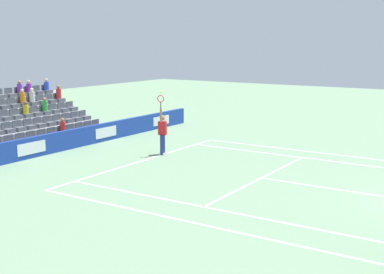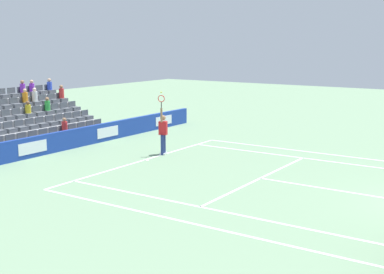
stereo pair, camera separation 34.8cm
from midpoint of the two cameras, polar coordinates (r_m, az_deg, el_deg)
The scene contains 11 objects.
line_baseline at distance 22.51m, azimuth -4.72°, elevation -2.49°, with size 10.97×0.10×0.01m, color white.
line_service at distance 19.66m, azimuth 7.96°, elevation -4.46°, with size 8.23×0.10×0.01m, color white.
line_centre_service at distance 18.56m, azimuth 16.93°, elevation -5.72°, with size 0.10×6.40×0.01m, color white.
line_singles_sideline_left at distance 15.97m, azimuth 2.94°, elevation -7.89°, with size 0.10×11.89×0.01m, color white.
line_singles_sideline_right at distance 23.19m, azimuth 13.42°, elevation -2.37°, with size 0.10×11.89×0.01m, color white.
line_doubles_sideline_left at distance 14.87m, azimuth 0.19°, elevation -9.28°, with size 0.10×11.89×0.01m, color white.
line_doubles_sideline_right at distance 24.45m, azimuth 14.55°, elevation -1.76°, with size 0.10×11.89×0.01m, color white.
line_centre_mark at distance 22.45m, azimuth -4.52°, elevation -2.53°, with size 0.10×0.20×0.01m, color white.
sponsor_barrier at distance 25.35m, azimuth -12.58°, elevation -0.21°, with size 19.02×0.22×0.92m.
tennis_player at distance 23.36m, azimuth -2.74°, elevation 0.47°, with size 0.54×0.43×2.85m.
stadium_stand at distance 27.95m, azimuth -17.69°, elevation 1.29°, with size 6.82×4.75×3.04m.
Camera 2 is at (17.07, 1.93, 5.01)m, focal length 48.98 mm.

